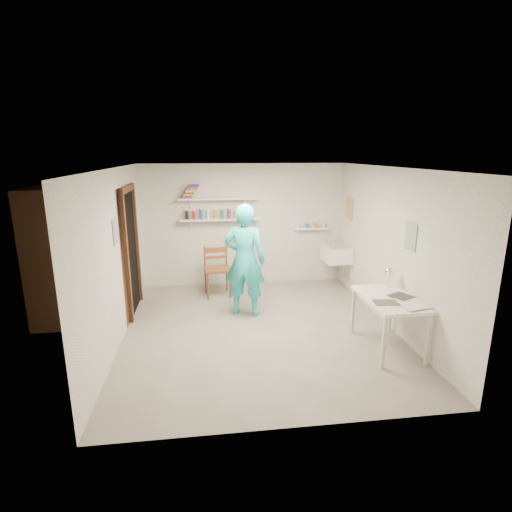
{
  "coord_description": "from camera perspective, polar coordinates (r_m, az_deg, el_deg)",
  "views": [
    {
      "loc": [
        -0.78,
        -5.52,
        2.61
      ],
      "look_at": [
        0.0,
        0.4,
        1.05
      ],
      "focal_mm": 28.0,
      "sensor_mm": 36.0,
      "label": 1
    }
  ],
  "objects": [
    {
      "name": "floor",
      "position": [
        6.16,
        0.49,
        -10.53
      ],
      "size": [
        4.0,
        4.5,
        0.02
      ],
      "primitive_type": "cube",
      "color": "slate",
      "rests_on": "ground"
    },
    {
      "name": "ceiling",
      "position": [
        5.58,
        0.55,
        12.58
      ],
      "size": [
        4.0,
        4.5,
        0.02
      ],
      "primitive_type": "cube",
      "color": "silver",
      "rests_on": "wall_back"
    },
    {
      "name": "wall_back",
      "position": [
        7.95,
        -1.76,
        4.42
      ],
      "size": [
        4.0,
        0.02,
        2.4
      ],
      "primitive_type": "cube",
      "color": "silver",
      "rests_on": "ground"
    },
    {
      "name": "wall_front",
      "position": [
        3.64,
        5.54,
        -8.25
      ],
      "size": [
        4.0,
        0.02,
        2.4
      ],
      "primitive_type": "cube",
      "color": "silver",
      "rests_on": "ground"
    },
    {
      "name": "wall_left",
      "position": [
        5.83,
        -19.45,
        -0.21
      ],
      "size": [
        0.02,
        4.5,
        2.4
      ],
      "primitive_type": "cube",
      "color": "silver",
      "rests_on": "ground"
    },
    {
      "name": "wall_right",
      "position": [
        6.34,
        18.81,
        1.0
      ],
      "size": [
        0.02,
        4.5,
        2.4
      ],
      "primitive_type": "cube",
      "color": "silver",
      "rests_on": "ground"
    },
    {
      "name": "doorway_recess",
      "position": [
        6.87,
        -17.43,
        0.41
      ],
      "size": [
        0.02,
        0.9,
        2.0
      ],
      "primitive_type": "cube",
      "color": "black",
      "rests_on": "wall_left"
    },
    {
      "name": "corridor_box",
      "position": [
        7.02,
        -23.17,
        0.6
      ],
      "size": [
        1.4,
        1.5,
        2.1
      ],
      "primitive_type": "cube",
      "color": "brown",
      "rests_on": "ground"
    },
    {
      "name": "door_lintel",
      "position": [
        6.7,
        -17.94,
        9.15
      ],
      "size": [
        0.06,
        1.05,
        0.1
      ],
      "primitive_type": "cube",
      "color": "brown",
      "rests_on": "wall_left"
    },
    {
      "name": "door_jamb_near",
      "position": [
        6.39,
        -17.98,
        -0.68
      ],
      "size": [
        0.06,
        0.1,
        2.0
      ],
      "primitive_type": "cube",
      "color": "brown",
      "rests_on": "ground"
    },
    {
      "name": "door_jamb_far",
      "position": [
        7.35,
        -16.64,
        1.36
      ],
      "size": [
        0.06,
        0.1,
        2.0
      ],
      "primitive_type": "cube",
      "color": "brown",
      "rests_on": "ground"
    },
    {
      "name": "shelf_lower",
      "position": [
        7.76,
        -5.36,
        5.23
      ],
      "size": [
        1.5,
        0.22,
        0.03
      ],
      "primitive_type": "cube",
      "color": "white",
      "rests_on": "wall_back"
    },
    {
      "name": "shelf_upper",
      "position": [
        7.7,
        -5.43,
        8.17
      ],
      "size": [
        1.5,
        0.22,
        0.03
      ],
      "primitive_type": "cube",
      "color": "white",
      "rests_on": "wall_back"
    },
    {
      "name": "ledge_shelf",
      "position": [
        8.12,
        7.86,
        3.93
      ],
      "size": [
        0.7,
        0.14,
        0.03
      ],
      "primitive_type": "cube",
      "color": "white",
      "rests_on": "wall_back"
    },
    {
      "name": "poster_left",
      "position": [
        5.8,
        -19.43,
        3.26
      ],
      "size": [
        0.01,
        0.28,
        0.36
      ],
      "primitive_type": "cube",
      "color": "#334C7F",
      "rests_on": "wall_left"
    },
    {
      "name": "poster_right_a",
      "position": [
        7.9,
        13.17,
        6.55
      ],
      "size": [
        0.01,
        0.34,
        0.42
      ],
      "primitive_type": "cube",
      "color": "#995933",
      "rests_on": "wall_right"
    },
    {
      "name": "poster_right_b",
      "position": [
        5.8,
        21.21,
        2.6
      ],
      "size": [
        0.01,
        0.3,
        0.38
      ],
      "primitive_type": "cube",
      "color": "#3F724C",
      "rests_on": "wall_right"
    },
    {
      "name": "belfast_sink",
      "position": [
        7.89,
        11.45,
        0.33
      ],
      "size": [
        0.48,
        0.6,
        0.3
      ],
      "primitive_type": "cube",
      "color": "white",
      "rests_on": "wall_right"
    },
    {
      "name": "man",
      "position": [
        6.42,
        -1.62,
        -0.63
      ],
      "size": [
        0.78,
        0.64,
        1.84
      ],
      "primitive_type": "imported",
      "rotation": [
        0.0,
        0.0,
        2.81
      ],
      "color": "#2AC8D2",
      "rests_on": "ground"
    },
    {
      "name": "wall_clock",
      "position": [
        6.54,
        -2.46,
        2.42
      ],
      "size": [
        0.32,
        0.14,
        0.33
      ],
      "primitive_type": "cylinder",
      "rotation": [
        1.57,
        0.0,
        -0.33
      ],
      "color": "beige",
      "rests_on": "man"
    },
    {
      "name": "wooden_chair",
      "position": [
        7.43,
        -5.55,
        -1.9
      ],
      "size": [
        0.51,
        0.49,
        1.01
      ],
      "primitive_type": "cube",
      "rotation": [
        0.0,
        0.0,
        0.11
      ],
      "color": "brown",
      "rests_on": "ground"
    },
    {
      "name": "work_table",
      "position": [
        5.75,
        18.31,
        -9.1
      ],
      "size": [
        0.66,
        1.1,
        0.74
      ],
      "primitive_type": "cube",
      "color": "white",
      "rests_on": "ground"
    },
    {
      "name": "desk_lamp",
      "position": [
        6.0,
        18.53,
        -2.14
      ],
      "size": [
        0.14,
        0.14,
        0.14
      ],
      "primitive_type": "sphere",
      "color": "white",
      "rests_on": "work_table"
    },
    {
      "name": "spray_cans",
      "position": [
        7.74,
        -5.38,
        5.96
      ],
      "size": [
        1.32,
        0.06,
        0.17
      ],
      "color": "black",
      "rests_on": "shelf_lower"
    },
    {
      "name": "book_stack",
      "position": [
        7.69,
        -9.38,
        9.09
      ],
      "size": [
        0.34,
        0.14,
        0.25
      ],
      "color": "red",
      "rests_on": "shelf_upper"
    },
    {
      "name": "ledge_pots",
      "position": [
        8.11,
        7.87,
        4.35
      ],
      "size": [
        0.48,
        0.07,
        0.09
      ],
      "color": "silver",
      "rests_on": "ledge_shelf"
    },
    {
      "name": "papers",
      "position": [
        5.61,
        18.62,
        -5.56
      ],
      "size": [
        0.3,
        0.22,
        0.02
      ],
      "color": "silver",
      "rests_on": "work_table"
    }
  ]
}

